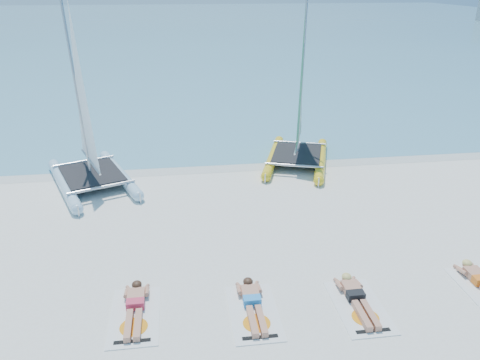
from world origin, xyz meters
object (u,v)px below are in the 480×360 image
at_px(catamaran_blue, 85,130).
at_px(sunbather_c, 356,297).
at_px(sunbather_a, 135,306).
at_px(towel_b, 254,312).
at_px(catamaran_yellow, 300,110).
at_px(towel_c, 359,307).
at_px(towel_a, 135,316).
at_px(sunbather_b, 252,302).

distance_m(catamaran_blue, sunbather_c, 9.92).
bearing_deg(sunbather_a, towel_b, -9.58).
xyz_separation_m(catamaran_yellow, sunbather_c, (-0.89, -8.58, -1.79)).
distance_m(sunbather_a, towel_b, 2.47).
xyz_separation_m(towel_c, sunbather_c, (0.00, 0.19, 0.11)).
height_order(towel_a, towel_b, same).
distance_m(catamaran_blue, sunbather_a, 7.37).
xyz_separation_m(towel_a, towel_c, (4.66, -0.34, 0.00)).
bearing_deg(towel_a, catamaran_yellow, 56.66).
distance_m(sunbather_a, sunbather_b, 2.44).
height_order(towel_c, sunbather_c, sunbather_c).
xyz_separation_m(catamaran_blue, sunbather_a, (1.89, -6.91, -1.75)).
bearing_deg(towel_b, sunbather_c, 1.72).
distance_m(sunbather_a, sunbather_c, 4.67).
xyz_separation_m(sunbather_a, sunbather_c, (4.66, -0.34, 0.00)).
height_order(sunbather_b, towel_c, sunbather_b).
relative_size(towel_a, sunbather_a, 1.07).
xyz_separation_m(sunbather_b, sunbather_c, (2.22, -0.13, 0.00)).
distance_m(sunbather_a, towel_c, 4.69).
relative_size(catamaran_blue, sunbather_a, 3.63).
distance_m(catamaran_blue, towel_c, 10.09).
bearing_deg(towel_a, sunbather_b, -0.62).
relative_size(sunbather_b, sunbather_c, 1.00).
xyz_separation_m(towel_b, towel_c, (2.22, -0.13, 0.00)).
relative_size(catamaran_yellow, towel_c, 3.27).
bearing_deg(catamaran_blue, sunbather_c, -69.41).
height_order(catamaran_blue, sunbather_a, catamaran_blue).
relative_size(sunbather_a, towel_c, 0.93).
height_order(towel_a, towel_c, same).
relative_size(catamaran_blue, sunbather_b, 3.63).
relative_size(towel_a, towel_b, 1.00).
height_order(towel_b, towel_c, same).
relative_size(catamaran_blue, catamaran_yellow, 1.04).
distance_m(towel_a, sunbather_a, 0.22).
bearing_deg(towel_c, sunbather_a, 173.44).
relative_size(sunbather_a, towel_b, 0.93).
distance_m(towel_a, towel_b, 2.44).
distance_m(towel_a, towel_c, 4.67).
bearing_deg(catamaran_yellow, sunbather_b, -91.54).
bearing_deg(catamaran_yellow, sunbather_a, -105.28).
distance_m(towel_b, sunbather_b, 0.22).
distance_m(catamaran_yellow, towel_c, 9.02).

